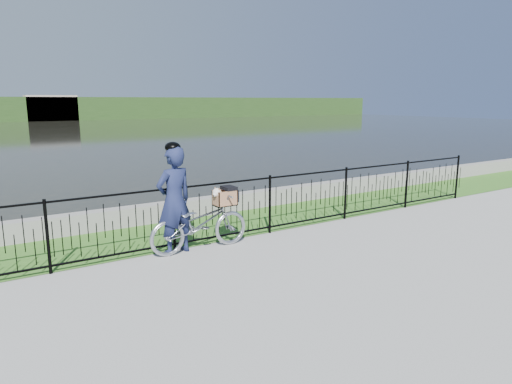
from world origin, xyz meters
TOP-DOWN VIEW (x-y plane):
  - ground at (0.00, 0.00)m, footprint 120.00×120.00m
  - grass_strip at (0.00, 2.60)m, footprint 60.00×2.00m
  - water at (0.00, 33.00)m, footprint 120.00×120.00m
  - quay_wall at (0.00, 3.60)m, footprint 60.00×0.30m
  - fence at (0.00, 1.60)m, footprint 14.00×0.06m
  - far_building_right at (6.00, 58.50)m, footprint 6.00×3.00m
  - bicycle_rig at (-0.60, 1.40)m, footprint 1.82×0.63m
  - cyclist at (-1.02, 1.48)m, footprint 0.74×0.56m

SIDE VIEW (x-z plane):
  - ground at x=0.00m, z-range 0.00..0.00m
  - water at x=0.00m, z-range 0.00..0.00m
  - grass_strip at x=0.00m, z-range 0.00..0.01m
  - quay_wall at x=0.00m, z-range 0.00..0.40m
  - bicycle_rig at x=-0.60m, z-range -0.06..1.03m
  - fence at x=0.00m, z-range 0.00..1.15m
  - cyclist at x=-1.02m, z-range -0.01..1.88m
  - far_building_right at x=6.00m, z-range 0.00..3.20m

